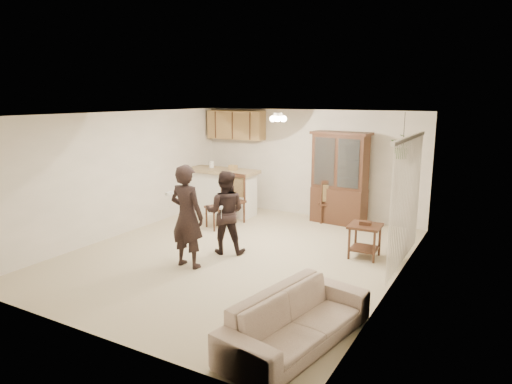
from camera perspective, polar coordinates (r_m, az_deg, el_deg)
The scene contains 23 objects.
floor at distance 8.31m, azimuth -2.39°, elevation -7.81°, with size 6.50×6.50×0.00m, color beige.
ceiling at distance 7.83m, azimuth -2.55°, elevation 9.69°, with size 5.50×6.50×0.02m, color white.
wall_back at distance 10.83m, azimuth 6.64°, elevation 3.59°, with size 5.50×0.02×2.50m, color beige.
wall_front at distance 5.56m, azimuth -20.45°, elevation -5.04°, with size 5.50×0.02×2.50m, color beige.
wall_left at distance 9.69m, azimuth -16.45°, elevation 2.20°, with size 0.02×6.50×2.50m, color beige.
wall_right at distance 6.96m, azimuth 17.17°, elevation -1.51°, with size 0.02×6.50×2.50m, color beige.
breakfast_bar at distance 11.04m, azimuth -4.18°, elevation -0.16°, with size 1.60×0.55×1.00m, color white.
bar_top at distance 10.94m, azimuth -4.22°, elevation 2.66°, with size 1.75×0.70×0.08m, color tan.
upper_cabinets at distance 11.45m, azimuth -2.51°, elevation 8.38°, with size 1.50×0.34×0.70m, color #966B41.
vertical_blinds at distance 7.86m, azimuth 18.24°, elevation -1.20°, with size 0.06×2.30×2.10m, color silver, non-canonical shape.
ceiling_fixture at distance 8.78m, azimuth 2.77°, elevation 9.28°, with size 0.36×0.36×0.20m, color #FADFBC, non-canonical shape.
hanging_plant at distance 9.27m, azimuth 17.90°, elevation 5.45°, with size 0.43×0.37×0.48m, color #275C24.
plant_cord at distance 9.25m, azimuth 18.03°, elevation 7.45°, with size 0.01×0.01×0.65m, color black.
sofa at distance 5.40m, azimuth 5.16°, elevation -14.94°, with size 1.87×0.73×0.73m, color beige.
adult at distance 7.57m, azimuth -8.64°, elevation -2.76°, with size 0.66×0.43×1.80m, color black.
child at distance 8.24m, azimuth -3.87°, elevation -3.08°, with size 0.66×0.51×1.35m, color black.
china_hutch at distance 10.26m, azimuth 10.41°, elevation 1.64°, with size 1.33×0.60×2.04m.
side_table at distance 8.29m, azimuth 13.42°, elevation -5.91°, with size 0.56×0.56×0.66m.
chair_bar at distance 10.23m, azimuth -3.09°, elevation -2.21°, with size 0.57×0.57×1.10m.
chair_hutch_left at distance 9.87m, azimuth -4.76°, elevation -2.88°, with size 0.62×0.62×1.03m.
chair_hutch_right at distance 10.48m, azimuth 8.80°, elevation -2.17°, with size 0.61×0.61×0.99m.
controller_adult at distance 7.18m, azimuth -10.77°, elevation -0.17°, with size 0.05×0.15×0.05m, color white.
controller_child at distance 7.84m, azimuth -4.37°, elevation -1.98°, with size 0.04×0.13×0.04m, color white.
Camera 1 is at (4.13, -6.64, 2.80)m, focal length 32.00 mm.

